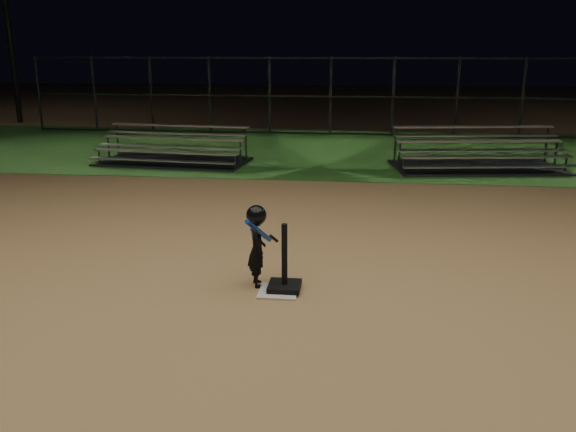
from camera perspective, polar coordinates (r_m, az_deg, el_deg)
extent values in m
plane|color=#A87F4C|center=(6.95, -0.96, -7.44)|extent=(80.00, 80.00, 0.00)
cube|color=#23531B|center=(16.57, 3.60, 6.43)|extent=(60.00, 8.00, 0.01)
cube|color=beige|center=(6.94, -0.96, -7.35)|extent=(0.45, 0.45, 0.02)
cube|color=black|center=(6.98, -0.34, -6.83)|extent=(0.38, 0.38, 0.06)
cylinder|color=black|center=(6.84, -0.35, -3.74)|extent=(0.07, 0.07, 0.74)
imported|color=black|center=(7.00, -3.05, -3.32)|extent=(0.32, 0.38, 0.90)
sphere|color=black|center=(6.87, -3.10, 0.08)|extent=(0.24, 0.24, 0.24)
cylinder|color=blue|center=(6.76, -2.88, -1.46)|extent=(0.24, 0.55, 0.42)
cylinder|color=black|center=(6.89, -1.39, -2.20)|extent=(0.10, 0.19, 0.14)
cube|color=silver|center=(14.44, -11.89, 6.13)|extent=(3.63, 0.55, 0.04)
cube|color=silver|center=(14.24, -12.25, 5.31)|extent=(3.63, 0.55, 0.03)
cube|color=silver|center=(14.85, -11.18, 7.43)|extent=(3.63, 0.55, 0.04)
cube|color=silver|center=(14.65, -11.53, 6.65)|extent=(3.63, 0.55, 0.03)
cube|color=silver|center=(15.28, -10.51, 8.66)|extent=(3.63, 0.55, 0.04)
cube|color=silver|center=(15.07, -10.84, 7.92)|extent=(3.63, 0.55, 0.03)
cube|color=#38383D|center=(14.95, -11.06, 5.20)|extent=(3.77, 2.09, 0.05)
cube|color=#BCBCC1|center=(14.08, 18.71, 5.48)|extent=(3.87, 0.78, 0.04)
cube|color=#BCBCC1|center=(13.86, 19.02, 4.56)|extent=(3.87, 0.78, 0.03)
cube|color=#BCBCC1|center=(14.53, 18.10, 6.93)|extent=(3.87, 0.78, 0.04)
cube|color=#BCBCC1|center=(14.31, 18.39, 6.06)|extent=(3.87, 0.78, 0.03)
cube|color=#BCBCC1|center=(14.99, 17.52, 8.29)|extent=(3.87, 0.78, 0.04)
cube|color=#BCBCC1|center=(14.76, 17.80, 7.47)|extent=(3.87, 0.78, 0.03)
cube|color=#38383D|center=(14.64, 17.88, 4.50)|extent=(4.10, 2.42, 0.06)
cube|color=#38383D|center=(19.52, 4.09, 8.02)|extent=(20.00, 0.05, 0.05)
cube|color=#38383D|center=(19.39, 4.16, 11.53)|extent=(20.00, 0.05, 0.05)
cube|color=#38383D|center=(19.33, 4.23, 15.08)|extent=(20.00, 0.05, 0.05)
cylinder|color=#38383D|center=(22.20, -23.11, 10.89)|extent=(0.08, 0.08, 2.50)
cylinder|color=#38383D|center=(20.23, -10.43, 11.51)|extent=(0.08, 0.08, 2.50)
cylinder|color=#38383D|center=(19.39, 4.16, 11.53)|extent=(0.08, 0.08, 2.50)
cylinder|color=#38383D|center=(19.81, 19.03, 10.82)|extent=(0.08, 0.08, 2.50)
cylinder|color=#2D2D30|center=(24.91, -25.71, 17.40)|extent=(0.20, 0.20, 8.00)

